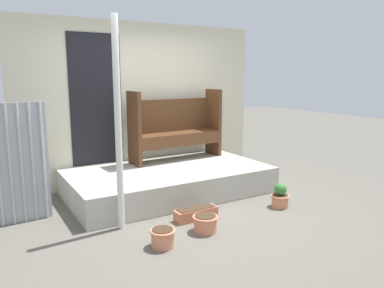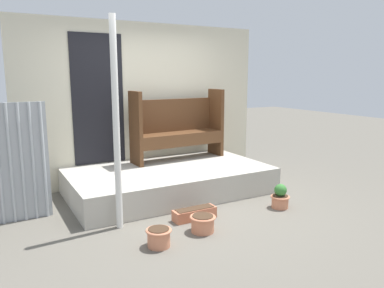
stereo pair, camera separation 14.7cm
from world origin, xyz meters
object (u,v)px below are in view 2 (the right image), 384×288
at_px(flower_pot_left, 159,237).
at_px(flower_pot_right, 280,197).
at_px(bench, 177,125).
at_px(flower_pot_middle, 203,223).
at_px(support_post, 116,126).
at_px(planter_box_rect, 195,214).

distance_m(flower_pot_left, flower_pot_right, 1.92).
bearing_deg(flower_pot_right, bench, 108.29).
bearing_deg(flower_pot_right, flower_pot_middle, -172.71).
height_order(support_post, flower_pot_middle, support_post).
distance_m(support_post, planter_box_rect, 1.46).
bearing_deg(planter_box_rect, support_post, 166.92).
bearing_deg(flower_pot_left, support_post, 106.09).
height_order(bench, flower_pot_right, bench).
distance_m(support_post, flower_pot_right, 2.39).
bearing_deg(flower_pot_middle, bench, 70.82).
distance_m(flower_pot_left, flower_pot_middle, 0.60).
height_order(flower_pot_middle, planter_box_rect, flower_pot_middle).
xyz_separation_m(flower_pot_left, flower_pot_right, (1.90, 0.27, 0.03)).
relative_size(bench, planter_box_rect, 2.87).
relative_size(support_post, planter_box_rect, 4.36).
height_order(support_post, planter_box_rect, support_post).
bearing_deg(support_post, bench, 43.85).
bearing_deg(flower_pot_middle, flower_pot_right, 7.29).
distance_m(flower_pot_right, planter_box_rect, 1.23).
xyz_separation_m(flower_pot_middle, flower_pot_right, (1.31, 0.17, 0.04)).
distance_m(bench, flower_pot_right, 2.11).
relative_size(bench, flower_pot_middle, 5.30).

